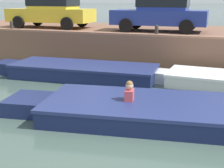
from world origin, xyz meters
TOP-DOWN VIEW (x-y plane):
  - ground_plane at (0.00, 4.60)m, footprint 400.00×400.00m
  - far_quay_wall at (0.00, 12.20)m, footprint 60.00×6.00m
  - far_wall_coping at (0.00, 9.32)m, footprint 60.00×0.24m
  - boat_moored_west_navy at (-3.44, 7.34)m, footprint 6.39×2.21m
  - motorboat_passing at (0.11, 4.19)m, footprint 7.06×3.12m
  - car_leftmost_yellow at (-6.73, 11.32)m, footprint 4.32×1.98m
  - car_left_inner_blue at (-1.19, 11.32)m, footprint 4.20×2.01m
  - mooring_bollard_west at (-7.79, 9.45)m, footprint 0.15×0.15m
  - mooring_bollard_mid at (-0.97, 9.45)m, footprint 0.15×0.15m

SIDE VIEW (x-z plane):
  - ground_plane at x=0.00m, z-range 0.00..0.00m
  - motorboat_passing at x=0.11m, z-range -0.24..0.71m
  - boat_moored_west_navy at x=-3.44m, z-range 0.00..0.52m
  - far_quay_wall at x=0.00m, z-range 0.00..1.41m
  - far_wall_coping at x=0.00m, z-range 1.41..1.49m
  - mooring_bollard_west at x=-7.79m, z-range 1.43..1.87m
  - mooring_bollard_mid at x=-0.97m, z-range 1.43..1.87m
  - car_left_inner_blue at x=-1.19m, z-range 1.49..3.03m
  - car_leftmost_yellow at x=-6.73m, z-range 1.49..3.03m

